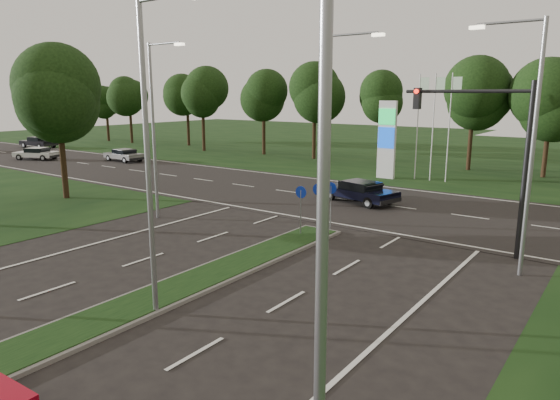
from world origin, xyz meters
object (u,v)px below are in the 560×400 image
Objects in this scene: far_car_b at (37,153)px; far_car_c at (38,142)px; far_car_a at (124,155)px; navy_sedan at (359,191)px.

far_car_b is 0.94× the size of far_car_c.
navy_sedan is at bearing -94.55° from far_car_a.
far_car_a is at bearing -85.78° from far_car_b.
navy_sedan reaches higher than far_car_a.
far_car_b is at bearing 120.73° from far_car_a.
navy_sedan is 1.11× the size of far_car_b.
navy_sedan is at bearing -103.18° from far_car_c.
far_car_a is at bearing -102.09° from far_car_c.
far_car_c is (-10.93, 6.14, 0.07)m from far_car_b.
far_car_a is (-27.42, 3.43, -0.05)m from navy_sedan.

